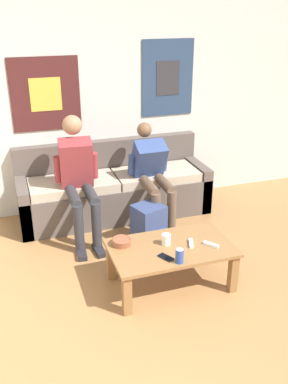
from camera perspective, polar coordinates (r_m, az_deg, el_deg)
ground_plane at (r=3.16m, az=4.24°, el=-23.78°), size 18.00×18.00×0.00m
wall_back at (r=5.05m, az=-8.20°, el=11.56°), size 10.00×0.07×2.55m
couch at (r=5.07m, az=-4.00°, el=0.18°), size 2.21×0.70×0.85m
coffee_table at (r=3.79m, az=3.60°, el=-8.12°), size 1.07×0.63×0.39m
person_seated_adult at (r=4.50m, az=-8.75°, el=2.33°), size 0.47×0.86×1.28m
person_seated_teen at (r=4.74m, az=1.13°, el=2.61°), size 0.47×0.92×1.11m
backpack at (r=4.46m, az=0.72°, el=-4.57°), size 0.36×0.37×0.44m
ceramic_bowl at (r=3.76m, az=-3.01°, el=-6.59°), size 0.17×0.17×0.06m
pillar_candle at (r=3.76m, az=2.98°, el=-6.34°), size 0.08×0.08×0.11m
drink_can_blue at (r=3.52m, az=4.76°, el=-8.48°), size 0.07×0.07×0.12m
game_controller_near_left at (r=3.79m, az=6.29°, el=-6.81°), size 0.08×0.15×0.03m
game_controller_near_right at (r=3.80m, az=8.92°, el=-6.93°), size 0.11×0.14×0.03m
cell_phone at (r=3.60m, az=2.92°, el=-8.69°), size 0.12×0.15×0.01m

